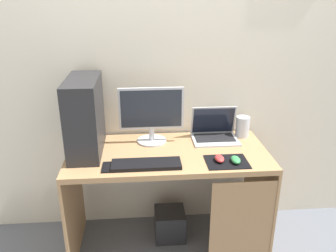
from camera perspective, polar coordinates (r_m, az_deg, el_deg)
ground_plane at (r=2.70m, az=0.00°, el=-18.75°), size 8.00×8.00×0.00m
wall_back at (r=2.45m, az=-0.64°, el=11.05°), size 4.00×0.05×2.60m
desk at (r=2.35m, az=0.44°, el=-7.85°), size 1.31×0.63×0.75m
pc_tower at (r=2.27m, az=-13.51°, el=1.58°), size 0.20×0.47×0.49m
monitor at (r=2.36m, az=-2.75°, el=1.86°), size 0.44×0.20×0.39m
laptop at (r=2.48m, az=7.63°, el=-1.09°), size 0.32×0.24×0.23m
speaker at (r=2.55m, az=12.15°, el=-0.10°), size 0.10×0.10×0.15m
keyboard at (r=2.11m, az=-3.59°, el=-6.31°), size 0.42×0.14×0.02m
mousepad at (r=2.18m, az=9.65°, el=-5.82°), size 0.26×0.20×0.00m
mouse_left at (r=2.17m, az=8.46°, el=-5.31°), size 0.06×0.10×0.03m
mouse_right at (r=2.17m, az=11.06°, el=-5.47°), size 0.06×0.10×0.03m
cell_phone at (r=2.11m, az=-9.83°, el=-6.70°), size 0.07×0.13×0.01m
subwoofer at (r=2.70m, az=0.29°, el=-15.77°), size 0.22×0.22×0.22m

